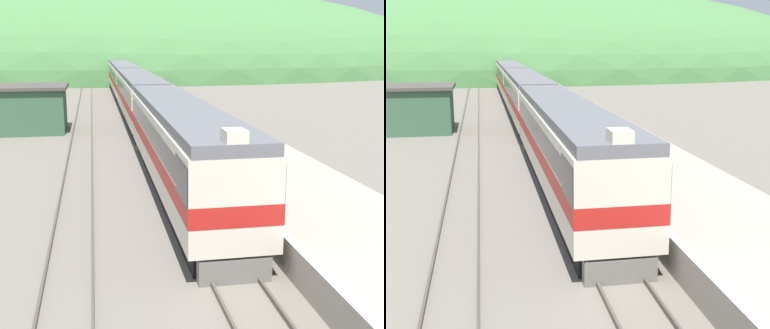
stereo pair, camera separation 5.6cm
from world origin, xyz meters
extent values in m
cube|color=#4C443D|center=(-0.72, 70.00, 0.08)|extent=(0.08, 180.00, 0.16)
cube|color=#4C443D|center=(0.72, 70.00, 0.08)|extent=(0.08, 180.00, 0.16)
cube|color=#4C443D|center=(-5.57, 70.00, 0.08)|extent=(0.08, 180.00, 0.16)
cube|color=#4C443D|center=(-4.14, 70.00, 0.08)|extent=(0.08, 180.00, 0.16)
cube|color=#9E9689|center=(4.37, 50.00, 0.56)|extent=(5.40, 140.00, 1.13)
cube|color=silver|center=(1.79, 50.00, 1.13)|extent=(0.24, 140.00, 0.01)
ellipsoid|color=#477A42|center=(0.00, 125.38, 0.00)|extent=(160.66, 72.30, 38.87)
cube|color=#385B42|center=(-9.98, 49.24, 1.71)|extent=(7.69, 4.93, 3.42)
cube|color=#47423D|center=(-9.98, 49.24, 3.54)|extent=(8.19, 5.43, 0.24)
cube|color=black|center=(0.00, 30.31, 0.42)|extent=(2.33, 19.55, 0.85)
cube|color=beige|center=(0.00, 30.31, 2.32)|extent=(2.84, 20.79, 2.95)
cube|color=red|center=(0.00, 30.31, 2.09)|extent=(2.87, 20.81, 0.65)
cube|color=black|center=(0.00, 30.31, 2.97)|extent=(2.86, 19.55, 0.88)
cube|color=slate|center=(0.00, 30.31, 4.00)|extent=(2.67, 20.79, 0.40)
cube|color=black|center=(0.00, 21.05, 2.97)|extent=(2.88, 2.20, 1.18)
cube|color=beige|center=(0.00, 20.37, 4.38)|extent=(0.64, 0.80, 0.36)
cube|color=slate|center=(0.00, 20.12, 0.38)|extent=(2.21, 0.40, 0.77)
cube|color=black|center=(0.00, 52.73, 0.42)|extent=(2.33, 20.91, 0.85)
cube|color=beige|center=(0.00, 52.73, 2.32)|extent=(2.84, 22.25, 2.95)
cube|color=red|center=(0.00, 52.73, 2.09)|extent=(2.87, 22.27, 0.65)
cube|color=black|center=(0.00, 52.73, 2.97)|extent=(2.86, 20.91, 0.88)
cube|color=slate|center=(0.00, 52.73, 4.00)|extent=(2.67, 22.25, 0.40)
cube|color=black|center=(0.00, 75.88, 0.42)|extent=(2.33, 20.91, 0.85)
cube|color=beige|center=(0.00, 75.88, 2.32)|extent=(2.84, 22.25, 2.95)
cube|color=red|center=(0.00, 75.88, 2.09)|extent=(2.87, 22.27, 0.65)
cube|color=black|center=(0.00, 75.88, 2.97)|extent=(2.86, 20.91, 0.88)
cube|color=slate|center=(0.00, 75.88, 4.00)|extent=(2.67, 22.25, 0.40)
cube|color=black|center=(0.00, 99.03, 0.42)|extent=(2.33, 20.91, 0.85)
cube|color=beige|center=(0.00, 99.03, 2.32)|extent=(2.84, 22.25, 2.95)
cube|color=red|center=(0.00, 99.03, 2.09)|extent=(2.87, 22.27, 0.65)
cube|color=black|center=(0.00, 99.03, 2.97)|extent=(2.86, 20.91, 0.88)
cube|color=slate|center=(0.00, 99.03, 4.00)|extent=(2.67, 22.25, 0.40)
camera|label=1|loc=(-3.90, 5.90, 6.99)|focal=50.00mm
camera|label=2|loc=(-3.84, 5.89, 6.99)|focal=50.00mm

